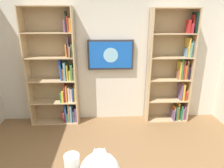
# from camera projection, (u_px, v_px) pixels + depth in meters

# --- Properties ---
(wall_back) EXTENTS (4.52, 0.06, 2.70)m
(wall_back) POSITION_uv_depth(u_px,v_px,m) (111.00, 53.00, 3.63)
(wall_back) COLOR silver
(wall_back) RESTS_ON ground
(bookshelf_left) EXTENTS (0.82, 0.28, 2.15)m
(bookshelf_left) POSITION_uv_depth(u_px,v_px,m) (174.00, 71.00, 3.63)
(bookshelf_left) COLOR tan
(bookshelf_left) RESTS_ON ground
(bookshelf_right) EXTENTS (0.90, 0.28, 2.18)m
(bookshelf_right) POSITION_uv_depth(u_px,v_px,m) (58.00, 74.00, 3.54)
(bookshelf_right) COLOR tan
(bookshelf_right) RESTS_ON ground
(wall_mounted_tv) EXTENTS (0.86, 0.07, 0.56)m
(wall_mounted_tv) POSITION_uv_depth(u_px,v_px,m) (111.00, 55.00, 3.56)
(wall_mounted_tv) COLOR #333338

